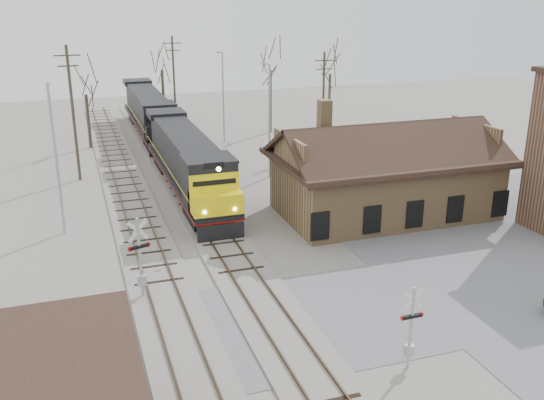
{
  "coord_description": "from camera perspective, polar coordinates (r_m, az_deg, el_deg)",
  "views": [
    {
      "loc": [
        -8.06,
        -23.29,
        14.54
      ],
      "look_at": [
        2.8,
        9.0,
        2.92
      ],
      "focal_mm": 40.0,
      "sensor_mm": 36.0,
      "label": 1
    }
  ],
  "objects": [
    {
      "name": "crossbuck_far",
      "position": [
        30.77,
        -12.29,
        -5.68
      ],
      "size": [
        1.19,
        0.47,
        4.3
      ],
      "rotation": [
        0.0,
        0.0,
        3.47
      ],
      "color": "#A5A8AD",
      "rests_on": "ground"
    },
    {
      "name": "streetlight_b",
      "position": [
        49.68,
        -0.29,
        8.0
      ],
      "size": [
        0.25,
        2.04,
        9.34
      ],
      "color": "#A5A8AD",
      "rests_on": "ground"
    },
    {
      "name": "tree_b",
      "position": [
        62.13,
        -17.2,
        10.25
      ],
      "size": [
        3.53,
        3.53,
        8.66
      ],
      "color": "#382D23",
      "rests_on": "ground"
    },
    {
      "name": "track_siding",
      "position": [
        41.09,
        -12.42,
        -2.26
      ],
      "size": [
        3.4,
        90.0,
        0.24
      ],
      "color": "gray",
      "rests_on": "ground"
    },
    {
      "name": "crossbuck_near",
      "position": [
        25.47,
        12.93,
        -11.86
      ],
      "size": [
        1.04,
        0.27,
        3.65
      ],
      "rotation": [
        0.0,
        0.0,
        0.02
      ],
      "color": "#A5A8AD",
      "rests_on": "ground"
    },
    {
      "name": "road",
      "position": [
        28.6,
        0.44,
        -11.68
      ],
      "size": [
        60.0,
        9.0,
        0.03
      ],
      "primitive_type": "cube",
      "color": "slate",
      "rests_on": "ground"
    },
    {
      "name": "utility_pole_a",
      "position": [
        51.15,
        -18.22,
        7.89
      ],
      "size": [
        2.0,
        0.24,
        10.84
      ],
      "color": "#382D23",
      "rests_on": "ground"
    },
    {
      "name": "tree_e",
      "position": [
        69.59,
        5.52,
        12.54
      ],
      "size": [
        4.03,
        4.03,
        9.87
      ],
      "color": "#382D23",
      "rests_on": "ground"
    },
    {
      "name": "tree_d",
      "position": [
        66.38,
        -0.15,
        13.08
      ],
      "size": [
        4.52,
        4.52,
        11.08
      ],
      "color": "#382D23",
      "rests_on": "ground"
    },
    {
      "name": "locomotive_trailing",
      "position": [
        67.01,
        -11.48,
        8.09
      ],
      "size": [
        3.18,
        21.29,
        4.48
      ],
      "color": "black",
      "rests_on": "ground"
    },
    {
      "name": "streetlight_a",
      "position": [
        39.68,
        -19.72,
        4.27
      ],
      "size": [
        0.25,
        2.04,
        9.54
      ],
      "color": "#A5A8AD",
      "rests_on": "ground"
    },
    {
      "name": "ground",
      "position": [
        28.61,
        0.44,
        -11.71
      ],
      "size": [
        140.0,
        140.0,
        0.0
      ],
      "primitive_type": "plane",
      "color": "gray",
      "rests_on": "ground"
    },
    {
      "name": "depot",
      "position": [
        42.36,
        10.56,
        1.86
      ],
      "size": [
        15.2,
        9.31,
        7.9
      ],
      "color": "#9B7A50",
      "rests_on": "ground"
    },
    {
      "name": "locomotive_lead",
      "position": [
        46.19,
        -7.9,
        3.52
      ],
      "size": [
        3.18,
        21.29,
        4.73
      ],
      "color": "black",
      "rests_on": "ground"
    },
    {
      "name": "streetlight_c",
      "position": [
        62.37,
        -4.65,
        10.05
      ],
      "size": [
        0.25,
        2.04,
        9.1
      ],
      "color": "#A5A8AD",
      "rests_on": "ground"
    },
    {
      "name": "utility_pole_b",
      "position": [
        71.51,
        -9.21,
        11.15
      ],
      "size": [
        2.0,
        0.24,
        10.1
      ],
      "color": "#382D23",
      "rests_on": "ground"
    },
    {
      "name": "track_main",
      "position": [
        41.72,
        -6.28,
        -1.59
      ],
      "size": [
        3.4,
        90.0,
        0.24
      ],
      "color": "gray",
      "rests_on": "ground"
    },
    {
      "name": "parking_lot",
      "position": [
        40.43,
        23.37,
        -3.85
      ],
      "size": [
        22.0,
        26.0,
        0.03
      ],
      "primitive_type": "cube",
      "color": "slate",
      "rests_on": "ground"
    },
    {
      "name": "tree_c",
      "position": [
        72.51,
        -10.37,
        12.76
      ],
      "size": [
        4.16,
        4.16,
        10.18
      ],
      "color": "#382D23",
      "rests_on": "ground"
    },
    {
      "name": "utility_pole_c",
      "position": [
        59.66,
        4.85,
        9.46
      ],
      "size": [
        2.0,
        0.24,
        9.35
      ],
      "color": "#382D23",
      "rests_on": "ground"
    }
  ]
}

